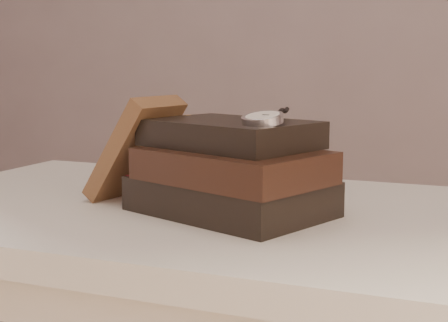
% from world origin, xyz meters
% --- Properties ---
extents(table, '(1.00, 0.60, 0.75)m').
position_xyz_m(table, '(0.00, 0.35, 0.66)').
color(table, beige).
rests_on(table, ground).
extents(book_stack, '(0.31, 0.27, 0.13)m').
position_xyz_m(book_stack, '(0.06, 0.31, 0.81)').
color(book_stack, black).
rests_on(book_stack, table).
extents(journal, '(0.14, 0.13, 0.16)m').
position_xyz_m(journal, '(-0.11, 0.34, 0.83)').
color(journal, '#462C1B').
rests_on(journal, table).
extents(pocket_watch, '(0.07, 0.16, 0.02)m').
position_xyz_m(pocket_watch, '(0.12, 0.28, 0.89)').
color(pocket_watch, silver).
rests_on(pocket_watch, book_stack).
extents(eyeglasses, '(0.15, 0.16, 0.05)m').
position_xyz_m(eyeglasses, '(0.00, 0.43, 0.83)').
color(eyeglasses, silver).
rests_on(eyeglasses, book_stack).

